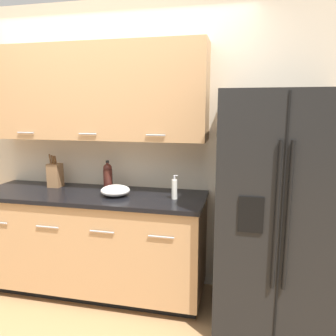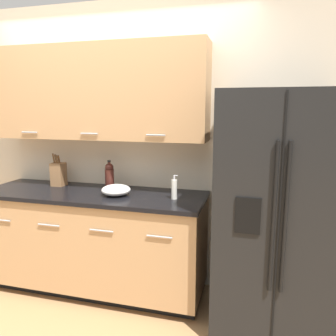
{
  "view_description": "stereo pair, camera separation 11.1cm",
  "coord_description": "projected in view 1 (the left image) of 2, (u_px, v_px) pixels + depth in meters",
  "views": [
    {
      "loc": [
        1.16,
        -1.6,
        1.66
      ],
      "look_at": [
        0.59,
        0.96,
        1.18
      ],
      "focal_mm": 35.0,
      "sensor_mm": 36.0,
      "label": 1
    },
    {
      "loc": [
        1.27,
        -1.58,
        1.66
      ],
      "look_at": [
        0.59,
        0.96,
        1.18
      ],
      "focal_mm": 35.0,
      "sensor_mm": 36.0,
      "label": 2
    }
  ],
  "objects": [
    {
      "name": "wall_back",
      "position": [
        110.0,
        132.0,
        3.04
      ],
      "size": [
        10.0,
        0.39,
        2.6
      ],
      "color": "beige",
      "rests_on": "ground_plane"
    },
    {
      "name": "counter_unit",
      "position": [
        93.0,
        242.0,
        2.95
      ],
      "size": [
        2.0,
        0.64,
        0.93
      ],
      "color": "black",
      "rests_on": "ground_plane"
    },
    {
      "name": "refrigerator",
      "position": [
        275.0,
        211.0,
        2.47
      ],
      "size": [
        0.85,
        0.8,
        1.78
      ],
      "color": "black",
      "rests_on": "ground_plane"
    },
    {
      "name": "knife_block",
      "position": [
        55.0,
        175.0,
        3.07
      ],
      "size": [
        0.12,
        0.11,
        0.31
      ],
      "color": "olive",
      "rests_on": "counter_unit"
    },
    {
      "name": "wine_bottle",
      "position": [
        108.0,
        176.0,
        2.95
      ],
      "size": [
        0.08,
        0.08,
        0.27
      ],
      "color": "#3D1914",
      "rests_on": "counter_unit"
    },
    {
      "name": "soap_dispenser",
      "position": [
        174.0,
        189.0,
        2.66
      ],
      "size": [
        0.05,
        0.05,
        0.2
      ],
      "color": "silver",
      "rests_on": "counter_unit"
    },
    {
      "name": "mixing_bowl",
      "position": [
        115.0,
        190.0,
        2.77
      ],
      "size": [
        0.25,
        0.25,
        0.09
      ],
      "color": "white",
      "rests_on": "counter_unit"
    }
  ]
}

